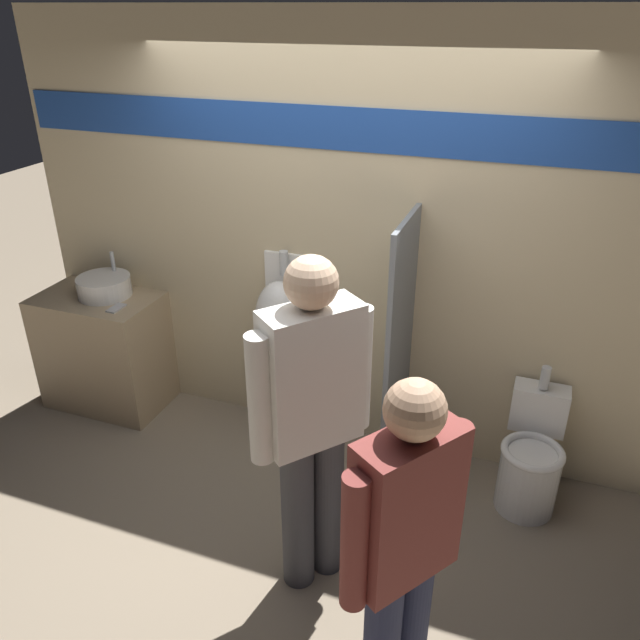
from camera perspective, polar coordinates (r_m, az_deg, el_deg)
name	(u,v)px	position (r m, az deg, el deg)	size (l,w,h in m)	color
ground_plane	(311,478)	(4.09, -0.85, -14.29)	(16.00, 16.00, 0.00)	gray
display_wall	(344,245)	(3.87, 2.22, 6.83)	(4.42, 0.07, 2.70)	beige
sink_counter	(105,351)	(4.83, -19.09, -2.65)	(0.86, 0.53, 0.86)	tan
sink_basin	(104,286)	(4.62, -19.12, 2.95)	(0.37, 0.37, 0.28)	white
cell_phone	(116,308)	(4.41, -18.13, 1.04)	(0.07, 0.14, 0.01)	#B7B7BC
divider_near_counter	(398,356)	(3.70, 7.19, -3.27)	(0.03, 0.59, 1.68)	slate
urinal_near_counter	(280,318)	(4.05, -3.70, 0.15)	(0.31, 0.30, 1.30)	silver
toilet	(531,461)	(3.95, 18.70, -12.13)	(0.36, 0.52, 0.83)	white
person_in_vest	(312,418)	(2.91, -0.73, -8.96)	(0.44, 0.51, 1.79)	#3D3D42
person_with_lanyard	(403,548)	(2.47, 7.63, -20.00)	(0.38, 0.49, 1.62)	#282D4C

